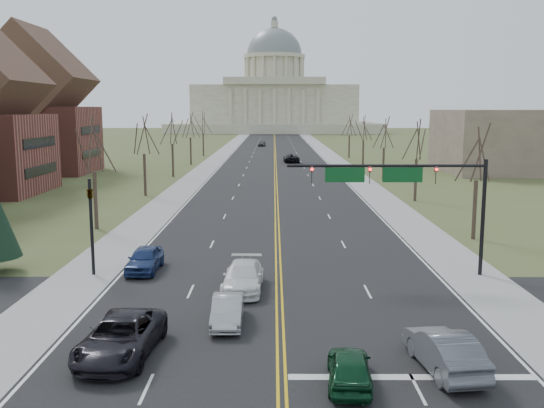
{
  "coord_description": "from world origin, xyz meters",
  "views": [
    {
      "loc": [
        -0.31,
        -22.94,
        10.22
      ],
      "look_at": [
        -0.43,
        22.73,
        3.0
      ],
      "focal_mm": 40.0,
      "sensor_mm": 36.0,
      "label": 1
    }
  ],
  "objects_px": {
    "signal_mast": "(401,183)",
    "car_nb_outer_lead": "(444,350)",
    "car_far_nb": "(291,158)",
    "car_sb_outer_second": "(145,259)",
    "signal_left": "(91,216)",
    "car_far_sb": "(262,144)",
    "car_sb_inner_lead": "(227,311)",
    "car_sb_inner_second": "(243,277)",
    "car_sb_outer_lead": "(121,337)",
    "car_nb_inner_lead": "(349,367)"
  },
  "relations": [
    {
      "from": "signal_left",
      "to": "car_sb_inner_lead",
      "type": "relative_size",
      "value": 1.47
    },
    {
      "from": "car_sb_outer_second",
      "to": "car_nb_inner_lead",
      "type": "bearing_deg",
      "value": -54.56
    },
    {
      "from": "car_sb_outer_second",
      "to": "car_far_sb",
      "type": "xyz_separation_m",
      "value": [
        4.97,
        128.21,
        -0.05
      ]
    },
    {
      "from": "car_sb_inner_second",
      "to": "car_far_sb",
      "type": "xyz_separation_m",
      "value": [
        -1.47,
        132.26,
        -0.04
      ]
    },
    {
      "from": "car_sb_inner_second",
      "to": "signal_left",
      "type": "bearing_deg",
      "value": 163.33
    },
    {
      "from": "car_sb_inner_lead",
      "to": "car_sb_outer_lead",
      "type": "distance_m",
      "value": 5.61
    },
    {
      "from": "car_sb_outer_second",
      "to": "car_far_nb",
      "type": "height_order",
      "value": "car_far_nb"
    },
    {
      "from": "car_far_sb",
      "to": "car_sb_inner_lead",
      "type": "bearing_deg",
      "value": -82.16
    },
    {
      "from": "signal_mast",
      "to": "car_far_sb",
      "type": "relative_size",
      "value": 2.82
    },
    {
      "from": "signal_left",
      "to": "car_sb_outer_lead",
      "type": "bearing_deg",
      "value": -68.85
    },
    {
      "from": "car_sb_outer_lead",
      "to": "car_far_sb",
      "type": "height_order",
      "value": "car_sb_outer_lead"
    },
    {
      "from": "car_sb_outer_lead",
      "to": "car_sb_outer_second",
      "type": "xyz_separation_m",
      "value": [
        -1.81,
        13.33,
        -0.05
      ]
    },
    {
      "from": "car_sb_inner_lead",
      "to": "car_far_nb",
      "type": "bearing_deg",
      "value": 85.45
    },
    {
      "from": "signal_left",
      "to": "car_nb_outer_lead",
      "type": "xyz_separation_m",
      "value": [
        17.91,
        -13.85,
        -2.88
      ]
    },
    {
      "from": "signal_left",
      "to": "car_nb_outer_lead",
      "type": "bearing_deg",
      "value": -37.72
    },
    {
      "from": "car_sb_inner_second",
      "to": "car_far_sb",
      "type": "bearing_deg",
      "value": 92.75
    },
    {
      "from": "signal_mast",
      "to": "car_nb_outer_lead",
      "type": "distance_m",
      "value": 14.74
    },
    {
      "from": "car_sb_inner_second",
      "to": "car_far_nb",
      "type": "height_order",
      "value": "car_far_nb"
    },
    {
      "from": "car_nb_outer_lead",
      "to": "car_far_nb",
      "type": "bearing_deg",
      "value": -95.61
    },
    {
      "from": "signal_left",
      "to": "car_far_nb",
      "type": "relative_size",
      "value": 1.01
    },
    {
      "from": "car_sb_inner_second",
      "to": "car_sb_outer_lead",
      "type": "bearing_deg",
      "value": -114.41
    },
    {
      "from": "car_sb_outer_lead",
      "to": "car_sb_inner_second",
      "type": "bearing_deg",
      "value": 67.35
    },
    {
      "from": "car_sb_outer_second",
      "to": "signal_left",
      "type": "bearing_deg",
      "value": -163.66
    },
    {
      "from": "car_sb_outer_second",
      "to": "car_sb_inner_lead",
      "type": "bearing_deg",
      "value": -57.11
    },
    {
      "from": "signal_left",
      "to": "car_nb_inner_lead",
      "type": "distance_m",
      "value": 20.86
    },
    {
      "from": "signal_left",
      "to": "signal_mast",
      "type": "bearing_deg",
      "value": -0.0
    },
    {
      "from": "car_nb_inner_lead",
      "to": "car_far_sb",
      "type": "xyz_separation_m",
      "value": [
        -6.02,
        144.2,
        0.05
      ]
    },
    {
      "from": "car_nb_inner_lead",
      "to": "signal_left",
      "type": "bearing_deg",
      "value": -42.7
    },
    {
      "from": "signal_left",
      "to": "car_sb_outer_second",
      "type": "relative_size",
      "value": 1.31
    },
    {
      "from": "car_nb_outer_lead",
      "to": "car_far_nb",
      "type": "xyz_separation_m",
      "value": [
        -3.32,
        93.14,
        0.0
      ]
    },
    {
      "from": "signal_mast",
      "to": "car_nb_outer_lead",
      "type": "height_order",
      "value": "signal_mast"
    },
    {
      "from": "car_nb_inner_lead",
      "to": "car_sb_outer_lead",
      "type": "height_order",
      "value": "car_sb_outer_lead"
    },
    {
      "from": "signal_left",
      "to": "car_sb_inner_lead",
      "type": "distance_m",
      "value": 12.88
    },
    {
      "from": "car_sb_inner_lead",
      "to": "car_sb_inner_second",
      "type": "bearing_deg",
      "value": 84.11
    },
    {
      "from": "car_nb_outer_lead",
      "to": "car_sb_inner_lead",
      "type": "distance_m",
      "value": 10.3
    },
    {
      "from": "car_far_nb",
      "to": "signal_left",
      "type": "bearing_deg",
      "value": 76.14
    },
    {
      "from": "car_far_nb",
      "to": "car_sb_inner_second",
      "type": "bearing_deg",
      "value": 83.01
    },
    {
      "from": "car_nb_inner_lead",
      "to": "car_sb_inner_second",
      "type": "relative_size",
      "value": 0.75
    },
    {
      "from": "signal_left",
      "to": "car_sb_outer_lead",
      "type": "distance_m",
      "value": 13.7
    },
    {
      "from": "signal_left",
      "to": "car_far_sb",
      "type": "bearing_deg",
      "value": 86.45
    },
    {
      "from": "car_far_sb",
      "to": "car_sb_outer_lead",
      "type": "bearing_deg",
      "value": -83.85
    },
    {
      "from": "car_sb_inner_lead",
      "to": "car_far_nb",
      "type": "distance_m",
      "value": 88.19
    },
    {
      "from": "car_sb_inner_second",
      "to": "car_sb_outer_second",
      "type": "xyz_separation_m",
      "value": [
        -6.44,
        4.05,
        0.0
      ]
    },
    {
      "from": "car_nb_outer_lead",
      "to": "car_sb_outer_second",
      "type": "xyz_separation_m",
      "value": [
        -14.88,
        14.69,
        -0.04
      ]
    },
    {
      "from": "signal_mast",
      "to": "car_sb_outer_lead",
      "type": "xyz_separation_m",
      "value": [
        -14.11,
        -12.49,
        -4.92
      ]
    },
    {
      "from": "signal_mast",
      "to": "car_far_sb",
      "type": "height_order",
      "value": "signal_mast"
    },
    {
      "from": "signal_mast",
      "to": "car_sb_inner_second",
      "type": "distance_m",
      "value": 11.18
    },
    {
      "from": "car_nb_outer_lead",
      "to": "car_sb_inner_second",
      "type": "height_order",
      "value": "car_nb_outer_lead"
    },
    {
      "from": "signal_left",
      "to": "car_nb_outer_lead",
      "type": "height_order",
      "value": "signal_left"
    },
    {
      "from": "car_sb_inner_lead",
      "to": "car_sb_outer_lead",
      "type": "xyz_separation_m",
      "value": [
        -4.15,
        -3.77,
        0.15
      ]
    }
  ]
}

